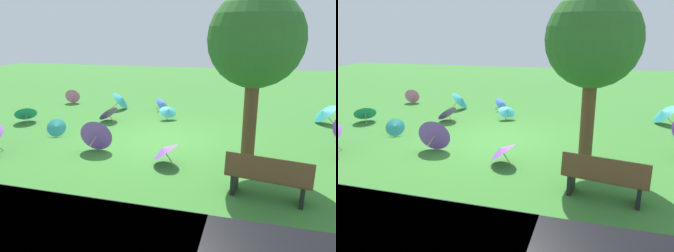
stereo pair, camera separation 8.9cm
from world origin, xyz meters
TOP-DOWN VIEW (x-y plane):
  - ground at (0.00, 0.00)m, footprint 40.00×40.00m
  - park_bench at (-2.84, 2.86)m, footprint 1.66×0.77m
  - shade_tree at (-2.45, 1.16)m, footprint 2.15×2.15m
  - parasol_blue_0 at (0.99, -3.77)m, footprint 0.64×0.72m
  - parasol_purple_0 at (-0.48, 1.67)m, footprint 0.71×0.76m
  - parasol_teal_0 at (3.33, 0.30)m, footprint 0.70×0.65m
  - parasol_purple_1 at (2.47, -1.63)m, footprint 0.85×0.92m
  - parasol_pink_0 at (5.27, -4.12)m, footprint 0.71×0.68m
  - parasol_purple_3 at (1.52, 1.14)m, footprint 0.92×0.84m
  - parasol_teal_1 at (-4.97, -3.18)m, footprint 0.82×0.94m
  - parasol_teal_2 at (0.42, -2.37)m, footprint 0.86×0.85m
  - parasol_teal_3 at (5.23, -0.81)m, footprint 0.98×0.96m
  - parasol_teal_4 at (2.68, -3.50)m, footprint 0.82×0.87m

SIDE VIEW (x-z plane):
  - ground at x=0.00m, z-range 0.00..0.00m
  - parasol_teal_0 at x=3.33m, z-range 0.01..0.54m
  - parasol_blue_0 at x=0.99m, z-range 0.00..0.55m
  - parasol_purple_1 at x=2.47m, z-range 0.02..0.65m
  - parasol_pink_0 at x=5.27m, z-range 0.00..0.66m
  - parasol_teal_2 at x=0.42m, z-range 0.07..0.61m
  - parasol_teal_3 at x=5.23m, z-range 0.02..0.68m
  - parasol_purple_0 at x=-0.48m, z-range 0.05..0.68m
  - parasol_teal_1 at x=-4.97m, z-range 0.03..0.78m
  - parasol_teal_4 at x=2.68m, z-range 0.03..0.81m
  - parasol_purple_3 at x=1.52m, z-range 0.00..0.90m
  - park_bench at x=-2.84m, z-range 0.01..0.92m
  - shade_tree at x=-2.45m, z-range 0.90..4.93m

